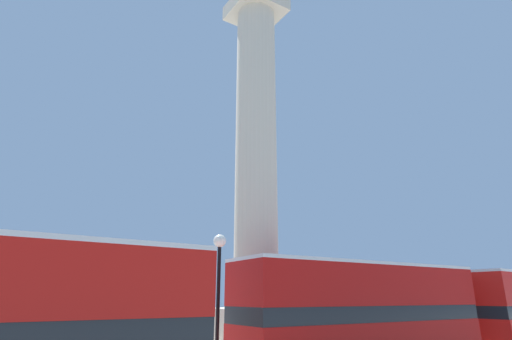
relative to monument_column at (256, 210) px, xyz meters
name	(u,v)px	position (x,y,z in m)	size (l,w,h in m)	color
monument_column	(256,210)	(0.00, 0.00, 0.00)	(5.54, 5.54, 20.78)	#BCB29E
bus_a	(365,316)	(1.68, -5.03, -4.80)	(10.75, 2.96, 4.32)	#A80F0C
street_lamp	(218,288)	(-3.24, -2.42, -3.79)	(0.50, 0.50, 5.39)	black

